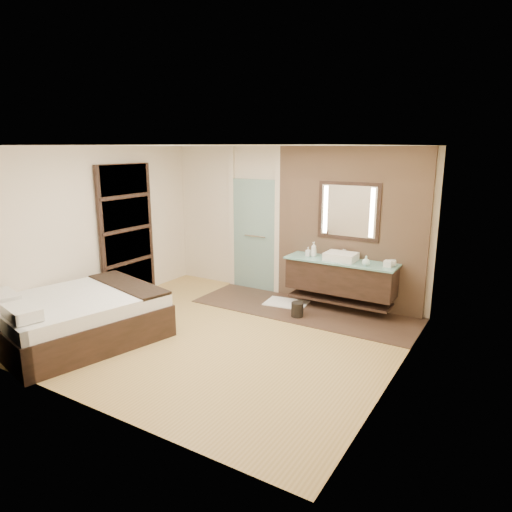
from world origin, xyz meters
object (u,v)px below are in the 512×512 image
Objects in this scene: vanity at (340,277)px; mirror_unit at (349,211)px; bed at (78,318)px; waste_bin at (297,310)px.

mirror_unit is (0.00, 0.24, 1.07)m from vanity.
mirror_unit is at bearing 64.47° from bed.
bed is at bearing -131.43° from vanity.
vanity is 0.76× the size of bed.
vanity is at bearing 62.36° from bed.
waste_bin is at bearing -116.67° from mirror_unit.
bed is (-2.71, -3.31, -1.31)m from mirror_unit.
bed is at bearing -129.32° from mirror_unit.
vanity is 1.75× the size of mirror_unit.
bed is (-2.71, -3.08, -0.24)m from vanity.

